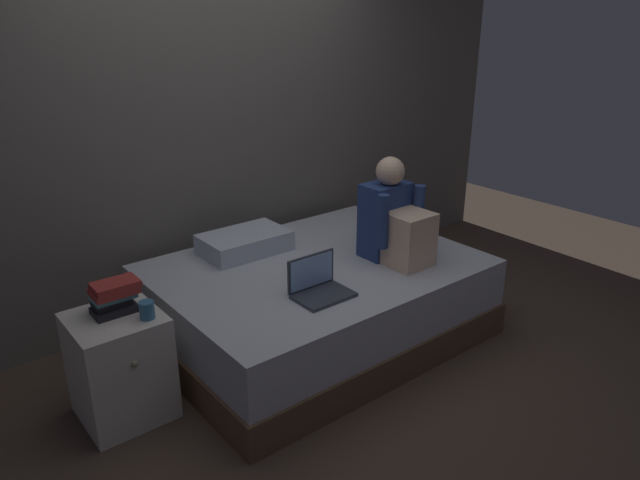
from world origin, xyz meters
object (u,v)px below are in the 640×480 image
Objects in this scene: nightstand at (120,366)px; pillow at (245,242)px; person_sitting at (395,222)px; mug at (147,310)px; book_stack at (114,296)px; bed at (317,300)px; laptop at (319,286)px.

nightstand is 1.18m from pillow.
person_sitting is 0.99m from pillow.
nightstand is 0.38m from mug.
book_stack is at bearing 119.93° from mug.
laptop is at bearing -127.17° from bed.
pillow is (-0.25, 0.45, 0.33)m from bed.
bed is 6.25× the size of laptop.
pillow reaches higher than nightstand.
pillow is at bearing 23.12° from nightstand.
laptop is at bearing -14.62° from mug.
pillow is (0.02, 0.80, 0.01)m from laptop.
bed is 1.23m from mug.
person_sitting is 7.28× the size of mug.
person_sitting is 1.61m from mug.
nightstand is (-1.30, 0.00, 0.03)m from bed.
laptop is 3.56× the size of mug.
bed is 3.05× the size of person_sitting.
laptop is 1.08m from book_stack.
mug is (-0.90, 0.24, 0.05)m from laptop.
mug reaches higher than pillow.
person_sitting is 1.73m from book_stack.
mug is at bearing -174.23° from bed.
pillow is at bearing 88.71° from laptop.
pillow is 1.10m from book_stack.
pillow is (1.05, 0.45, 0.29)m from nightstand.
pillow is 2.35× the size of book_stack.
person_sitting is (1.73, -0.25, 0.48)m from nightstand.
book_stack is (-1.00, 0.40, 0.09)m from laptop.
pillow is 1.08m from mug.
laptop is 0.57× the size of pillow.
person_sitting is 2.05× the size of laptop.
book_stack reaches higher than bed.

